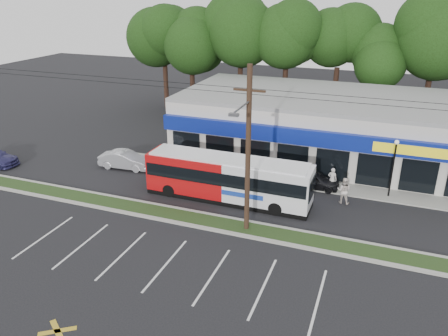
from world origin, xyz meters
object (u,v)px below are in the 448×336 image
Objects in this scene: metrobus at (228,178)px; car_dark at (312,179)px; utility_pole at (245,146)px; car_silver at (126,160)px; pedestrian_b at (344,190)px; pedestrian_a at (332,179)px; lamp_post at (394,162)px.

metrobus is 6.58m from car_dark.
car_dark is at bearing 69.60° from utility_pole.
utility_pole reaches higher than car_silver.
utility_pole is 26.84× the size of pedestrian_b.
car_silver is 16.41m from pedestrian_a.
pedestrian_b is (7.57, 2.26, -0.71)m from metrobus.
lamp_post is 0.98× the size of car_silver.
utility_pole is 9.04m from pedestrian_b.
metrobus is at bearing 19.35° from pedestrian_b.
lamp_post is at bearing 43.95° from utility_pole.
metrobus reaches higher than car_silver.
car_silver is at bearing 7.43° from pedestrian_a.
pedestrian_b is (17.34, -0.13, 0.22)m from car_silver.
pedestrian_a is (4.24, 7.57, -4.53)m from utility_pole.
metrobus is at bearing -108.67° from car_silver.
utility_pole is 11.58× the size of car_silver.
lamp_post is 0.37× the size of metrobus.
utility_pole is at bearing -56.84° from metrobus.
lamp_post reaches higher than car_silver.
car_dark is (2.82, 7.57, -4.74)m from utility_pole.
utility_pole is 11.67m from lamp_post.
metrobus is 7.93m from pedestrian_b.
car_dark is 0.92× the size of car_silver.
car_dark is at bearing -176.79° from lamp_post.
utility_pole reaches higher than car_dark.
pedestrian_b is (5.25, 5.83, -4.48)m from utility_pole.
metrobus is 6.20× the size of pedestrian_b.
utility_pole is at bearing 157.73° from car_dark.
lamp_post is at bearing -173.84° from pedestrian_a.
utility_pole reaches higher than metrobus.
pedestrian_a is at bearing -175.63° from lamp_post.
pedestrian_a is 2.01m from pedestrian_b.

